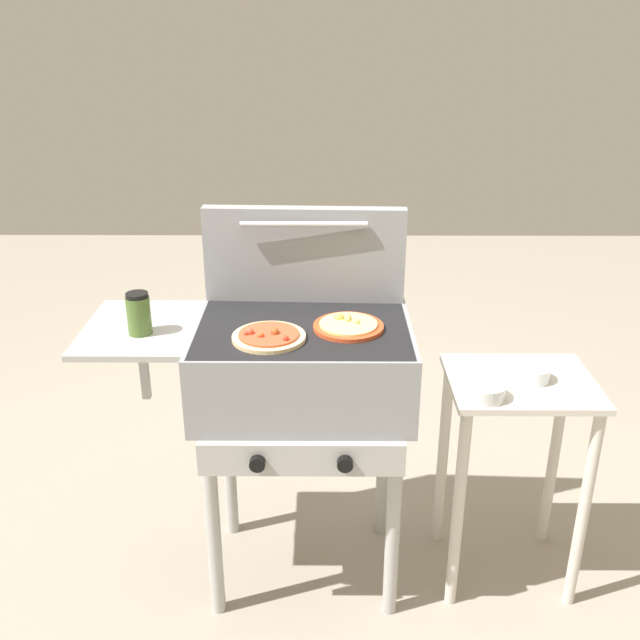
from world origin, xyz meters
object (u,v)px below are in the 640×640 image
object	(u,v)px
pizza_pepperoni	(269,336)
prep_table	(514,437)
sauce_jar	(139,314)
topping_bowl_near	(531,374)
pizza_cheese	(348,326)
topping_bowl_far	(484,391)
grill	(299,371)

from	to	relation	value
pizza_pepperoni	prep_table	bearing A→B (deg)	6.89
sauce_jar	prep_table	world-z (taller)	sauce_jar
sauce_jar	topping_bowl_near	xyz separation A→B (m)	(1.15, 0.05, -0.21)
pizza_cheese	topping_bowl_far	distance (m)	0.43
grill	pizza_pepperoni	distance (m)	0.19
pizza_cheese	topping_bowl_far	xyz separation A→B (m)	(0.39, -0.09, -0.16)
grill	topping_bowl_far	bearing A→B (deg)	-11.17
pizza_cheese	topping_bowl_far	bearing A→B (deg)	-13.64
grill	pizza_pepperoni	xyz separation A→B (m)	(-0.08, -0.09, 0.15)
sauce_jar	grill	bearing A→B (deg)	6.04
prep_table	topping_bowl_far	bearing A→B (deg)	-141.45
pizza_cheese	sauce_jar	world-z (taller)	sauce_jar
pizza_cheese	pizza_pepperoni	world-z (taller)	pizza_cheese
topping_bowl_far	pizza_pepperoni	bearing A→B (deg)	178.23
prep_table	pizza_cheese	bearing A→B (deg)	-178.31
topping_bowl_far	pizza_cheese	bearing A→B (deg)	166.36
prep_table	topping_bowl_far	xyz separation A→B (m)	(-0.14, -0.11, 0.22)
topping_bowl_near	topping_bowl_far	world-z (taller)	same
sauce_jar	topping_bowl_near	world-z (taller)	sauce_jar
pizza_pepperoni	prep_table	distance (m)	0.85
sauce_jar	prep_table	distance (m)	1.21
prep_table	grill	bearing A→B (deg)	-179.63
sauce_jar	topping_bowl_far	xyz separation A→B (m)	(0.99, -0.06, -0.21)
topping_bowl_near	topping_bowl_far	xyz separation A→B (m)	(-0.17, -0.11, 0.00)
prep_table	topping_bowl_near	size ratio (longest dim) A/B	6.69
pizza_cheese	prep_table	bearing A→B (deg)	1.69
pizza_pepperoni	topping_bowl_far	bearing A→B (deg)	-1.77
topping_bowl_near	pizza_cheese	bearing A→B (deg)	-178.34
grill	prep_table	bearing A→B (deg)	0.37
pizza_pepperoni	topping_bowl_near	distance (m)	0.80
pizza_pepperoni	topping_bowl_near	bearing A→B (deg)	6.69
sauce_jar	prep_table	xyz separation A→B (m)	(1.12, 0.05, -0.44)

